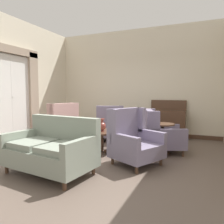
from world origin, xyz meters
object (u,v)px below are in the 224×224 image
coffee_table (102,135)px  armchair_foreground_right (133,141)px  armchair_far_left (160,134)px  settee (52,150)px  porcelain_vase (102,126)px  side_table (162,135)px  armchair_near_window (110,126)px  sideboard (167,122)px  armchair_near_sideboard (58,128)px

coffee_table → armchair_foreground_right: size_ratio=0.76×
armchair_foreground_right → armchair_far_left: bearing=9.4°
settee → armchair_foreground_right: (1.12, 1.00, 0.05)m
coffee_table → porcelain_vase: size_ratio=2.83×
armchair_far_left → side_table: (0.06, -0.07, -0.01)m
settee → armchair_foreground_right: bearing=48.7°
settee → side_table: settee is taller
armchair_near_window → sideboard: bearing=-171.6°
porcelain_vase → armchair_foreground_right: bearing=-26.5°
armchair_foreground_right → sideboard: 2.64m
settee → armchair_near_window: 2.69m
porcelain_vase → armchair_near_window: (-0.37, 1.26, -0.20)m
sideboard → settee: bearing=-110.4°
armchair_near_window → side_table: bearing=131.0°
armchair_far_left → armchair_foreground_right: size_ratio=0.99×
armchair_near_sideboard → armchair_foreground_right: 2.30m
settee → side_table: bearing=59.5°
coffee_table → armchair_near_window: 1.25m
settee → sideboard: size_ratio=1.40×
coffee_table → armchair_near_window: (-0.32, 1.20, 0.03)m
side_table → sideboard: (-0.16, 1.67, 0.08)m
porcelain_vase → armchair_near_sideboard: 1.38m
side_table → armchair_near_window: bearing=155.5°
armchair_near_sideboard → armchair_far_left: (2.54, 0.40, -0.04)m
porcelain_vase → sideboard: sideboard is taller
settee → armchair_near_window: armchair_near_window is taller
armchair_near_sideboard → sideboard: size_ratio=0.97×
armchair_far_left → settee: bearing=124.6°
armchair_far_left → sideboard: sideboard is taller
armchair_near_window → side_table: size_ratio=1.69×
coffee_table → armchair_far_left: 1.34m
settee → sideboard: (1.35, 3.63, 0.09)m
armchair_far_left → coffee_table: bearing=93.9°
side_table → settee: bearing=-127.6°
settee → sideboard: sideboard is taller
settee → armchair_near_window: (-0.11, 2.69, 0.02)m
armchair_near_window → armchair_foreground_right: 2.09m
armchair_near_sideboard → armchair_far_left: size_ratio=1.02×
armchair_foreground_right → side_table: 1.03m
coffee_table → armchair_far_left: (1.23, 0.54, 0.02)m
armchair_near_window → side_table: armchair_near_window is taller
coffee_table → sideboard: size_ratio=0.72×
settee → sideboard: bearing=76.7°
settee → coffee_table: bearing=88.8°
armchair_near_window → sideboard: size_ratio=1.00×
coffee_table → side_table: 1.37m
armchair_near_sideboard → side_table: size_ratio=1.64×
porcelain_vase → armchair_far_left: bearing=26.8°
porcelain_vase → sideboard: bearing=63.7°
armchair_foreground_right → armchair_near_window: bearing=62.9°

